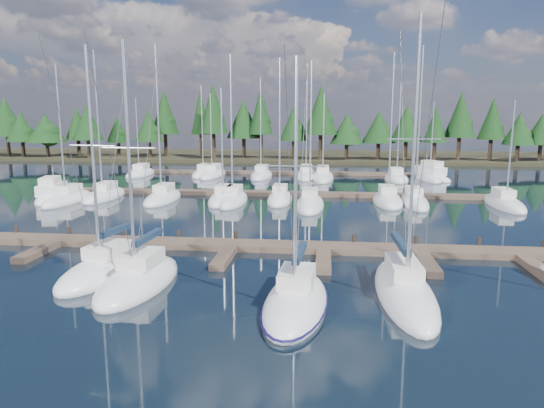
# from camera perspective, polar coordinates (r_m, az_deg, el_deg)

# --- Properties ---
(ground) EXTENTS (260.00, 260.00, 0.00)m
(ground) POSITION_cam_1_polar(r_m,az_deg,el_deg) (43.96, -1.67, -1.03)
(ground) COLOR black
(ground) RESTS_ON ground
(far_shore) EXTENTS (220.00, 30.00, 0.60)m
(far_shore) POSITION_cam_1_polar(r_m,az_deg,el_deg) (103.19, 2.97, 5.66)
(far_shore) COLOR #2B2717
(far_shore) RESTS_ON ground
(main_dock) EXTENTS (44.00, 6.13, 0.90)m
(main_dock) POSITION_cam_1_polar(r_m,az_deg,el_deg) (31.77, -4.83, -5.13)
(main_dock) COLOR brown
(main_dock) RESTS_ON ground
(back_docks) EXTENTS (50.00, 21.80, 0.40)m
(back_docks) POSITION_cam_1_polar(r_m,az_deg,el_deg) (63.12, 0.80, 2.62)
(back_docks) COLOR brown
(back_docks) RESTS_ON ground
(front_sailboat_2) EXTENTS (4.12, 7.88, 12.97)m
(front_sailboat_2) POSITION_cam_1_polar(r_m,az_deg,el_deg) (28.48, -19.07, -7.34)
(front_sailboat_2) COLOR silver
(front_sailboat_2) RESTS_ON ground
(front_sailboat_3) EXTENTS (3.48, 7.92, 12.96)m
(front_sailboat_3) POSITION_cam_1_polar(r_m,az_deg,el_deg) (26.28, -15.37, -8.63)
(front_sailboat_3) COLOR silver
(front_sailboat_3) RESTS_ON ground
(front_sailboat_4) EXTENTS (3.45, 8.22, 11.88)m
(front_sailboat_4) POSITION_cam_1_polar(r_m,az_deg,el_deg) (22.62, 2.82, -11.42)
(front_sailboat_4) COLOR silver
(front_sailboat_4) RESTS_ON ground
(front_sailboat_5) EXTENTS (2.83, 9.61, 13.84)m
(front_sailboat_5) POSITION_cam_1_polar(r_m,az_deg,el_deg) (24.72, 15.31, -9.83)
(front_sailboat_5) COLOR silver
(front_sailboat_5) RESTS_ON ground
(back_sailboat_rows) EXTENTS (47.27, 33.30, 16.45)m
(back_sailboat_rows) POSITION_cam_1_polar(r_m,az_deg,el_deg) (59.18, 0.40, 2.17)
(back_sailboat_rows) COLOR silver
(back_sailboat_rows) RESTS_ON ground
(motor_yacht_left) EXTENTS (4.61, 8.49, 4.03)m
(motor_yacht_left) POSITION_cam_1_polar(r_m,az_deg,el_deg) (55.69, -24.44, 0.92)
(motor_yacht_left) COLOR silver
(motor_yacht_left) RESTS_ON ground
(motor_yacht_right) EXTENTS (6.13, 8.91, 4.25)m
(motor_yacht_right) POSITION_cam_1_polar(r_m,az_deg,el_deg) (70.84, 18.06, 3.18)
(motor_yacht_right) COLOR silver
(motor_yacht_right) RESTS_ON ground
(tree_line) EXTENTS (182.38, 11.74, 14.09)m
(tree_line) POSITION_cam_1_polar(r_m,az_deg,el_deg) (93.14, 2.19, 9.52)
(tree_line) COLOR black
(tree_line) RESTS_ON far_shore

